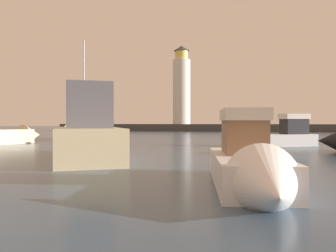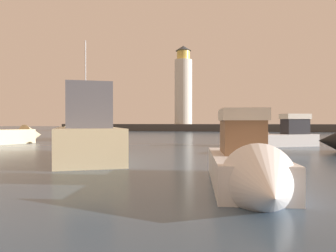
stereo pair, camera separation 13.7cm
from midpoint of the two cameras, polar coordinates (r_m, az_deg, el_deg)
name	(u,v)px [view 2 (the right image)]	position (r m, az deg, el deg)	size (l,w,h in m)	color
ground_plane	(189,139)	(36.80, 3.74, -2.24)	(220.00, 220.00, 0.00)	#384C60
breakwater	(217,128)	(70.25, 8.38, -0.28)	(69.01, 4.92, 1.48)	#423F3D
lighthouse	(183,87)	(71.62, 2.69, 6.66)	(3.70, 3.70, 16.67)	silver
motorboat_0	(87,136)	(18.00, -13.46, -1.69)	(7.00, 9.55, 4.13)	beige
motorboat_1	(1,133)	(31.31, -26.46, -1.07)	(4.19, 8.28, 3.55)	beige
motorboat_2	(248,165)	(9.30, 13.93, -6.50)	(2.76, 6.84, 2.64)	white
motorboat_4	(282,136)	(26.95, 19.05, -1.59)	(5.66, 4.04, 2.74)	white
sailboat_moored	(85,134)	(36.85, -13.89, -1.33)	(4.79, 7.99, 10.77)	beige
mooring_buoy	(65,138)	(30.27, -17.04, -2.03)	(0.89, 0.89, 0.89)	red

